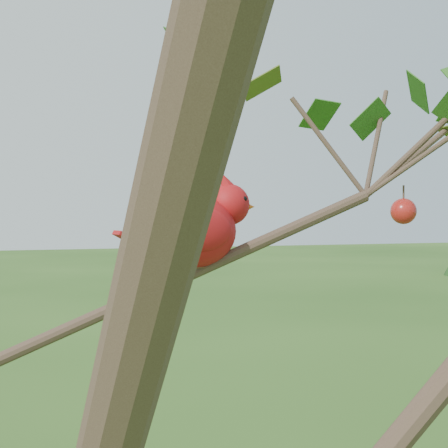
# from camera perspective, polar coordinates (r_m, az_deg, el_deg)

# --- Properties ---
(crabapple_tree) EXTENTS (2.35, 2.05, 2.95)m
(crabapple_tree) POSITION_cam_1_polar(r_m,az_deg,el_deg) (0.83, -17.80, -2.75)
(crabapple_tree) COLOR #402D22
(crabapple_tree) RESTS_ON ground
(cardinal) EXTENTS (0.22, 0.12, 0.15)m
(cardinal) POSITION_cam_1_polar(r_m,az_deg,el_deg) (0.97, -2.23, -0.28)
(cardinal) COLOR #B0160F
(cardinal) RESTS_ON ground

